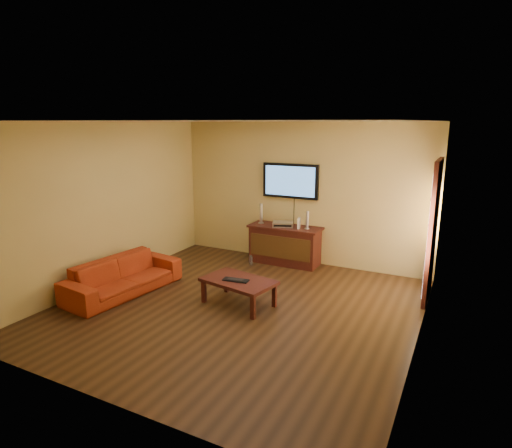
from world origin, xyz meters
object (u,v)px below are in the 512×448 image
Objects in this scene: speaker_right at (307,221)px; media_console at (285,245)px; bottle at (251,260)px; keyboard at (236,280)px; game_console at (299,223)px; coffee_table at (239,283)px; subwoofer at (258,251)px; television at (290,181)px; speaker_left at (261,214)px; av_receiver at (283,224)px; sofa at (123,271)px.

media_console is at bearing 179.64° from speaker_right.
keyboard is at bearing -69.24° from bottle.
speaker_right is 1.70× the size of game_console.
coffee_table is 2.32m from subwoofer.
television reaches higher than speaker_right.
keyboard reaches higher than bottle.
speaker_left is 1.01× the size of av_receiver.
sofa is at bearing -102.03° from subwoofer.
television is at bearing 49.72° from bottle.
subwoofer is at bearing 109.36° from coffee_table.
sofa is 2.88m from speaker_left.
game_console is 0.49× the size of keyboard.
av_receiver is at bearing -177.29° from speaker_right.
keyboard is at bearing -71.72° from sofa.
av_receiver is 0.33m from game_console.
av_receiver is at bearing -97.55° from television.
bottle is 1.91m from keyboard.
av_receiver is 1.45× the size of subwoofer.
speaker_right is 1.64× the size of bottle.
game_console is at bearing 5.10° from subwoofer.
game_console is 1.17m from bottle.
television reaches higher than keyboard.
av_receiver is at bearing 37.09° from bottle.
coffee_table is 2.14m from av_receiver.
speaker_left reaches higher than media_console.
av_receiver is at bearing 95.09° from coffee_table.
sofa is at bearing -139.83° from game_console.
sofa reaches higher than coffee_table.
media_console is 3.49× the size of keyboard.
game_console is 0.74× the size of subwoofer.
coffee_table is at bearing -70.29° from sofa.
game_console is at bearing -5.53° from media_console.
coffee_table is at bearing -59.50° from subwoofer.
subwoofer is at bearing -16.36° from sofa.
media_console is 6.86× the size of bottle.
keyboard is (0.66, -2.18, -0.51)m from speaker_left.
bottle is (-0.50, -0.38, -0.69)m from av_receiver.
keyboard is at bearing -86.46° from media_console.
speaker_left reaches higher than game_console.
speaker_right is 0.83× the size of keyboard.
media_console is 7.12× the size of game_console.
av_receiver is 0.88m from subwoofer.
av_receiver reaches higher than subwoofer.
speaker_right reaches higher than av_receiver.
speaker_left is 1.92× the size of bottle.
game_console is at bearing -170.72° from speaker_right.
speaker_left is at bearing 106.74° from keyboard.
coffee_table is at bearing 70.53° from keyboard.
coffee_table reaches higher than bottle.
subwoofer is (-0.61, 0.07, -0.24)m from media_console.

